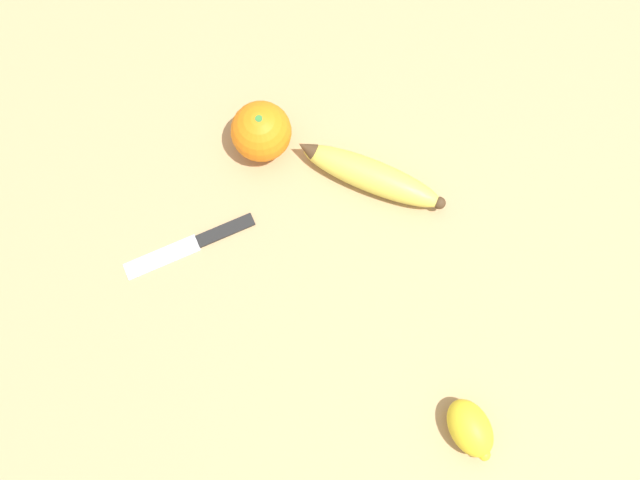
{
  "coord_description": "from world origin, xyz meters",
  "views": [
    {
      "loc": [
        0.1,
        -0.32,
        0.89
      ],
      "look_at": [
        0.01,
        -0.09,
        0.03
      ],
      "focal_mm": 42.0,
      "sensor_mm": 36.0,
      "label": 1
    }
  ],
  "objects_px": {
    "lemon": "(470,429)",
    "paring_knife": "(195,243)",
    "orange": "(261,132)",
    "banana": "(370,175)"
  },
  "relations": [
    {
      "from": "lemon",
      "to": "banana",
      "type": "bearing_deg",
      "value": 130.66
    },
    {
      "from": "orange",
      "to": "paring_knife",
      "type": "bearing_deg",
      "value": -100.19
    },
    {
      "from": "lemon",
      "to": "paring_knife",
      "type": "xyz_separation_m",
      "value": [
        -0.38,
        0.09,
        -0.02
      ]
    },
    {
      "from": "banana",
      "to": "paring_knife",
      "type": "bearing_deg",
      "value": 44.03
    },
    {
      "from": "paring_knife",
      "to": "lemon",
      "type": "bearing_deg",
      "value": -148.56
    },
    {
      "from": "orange",
      "to": "lemon",
      "type": "height_order",
      "value": "orange"
    },
    {
      "from": "orange",
      "to": "lemon",
      "type": "bearing_deg",
      "value": -34.43
    },
    {
      "from": "lemon",
      "to": "orange",
      "type": "bearing_deg",
      "value": 145.57
    },
    {
      "from": "orange",
      "to": "paring_knife",
      "type": "distance_m",
      "value": 0.16
    },
    {
      "from": "lemon",
      "to": "paring_knife",
      "type": "height_order",
      "value": "lemon"
    }
  ]
}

